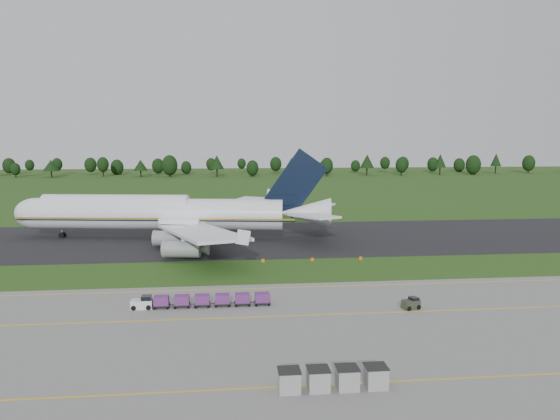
{
  "coord_description": "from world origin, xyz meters",
  "views": [
    {
      "loc": [
        -6.17,
        -82.44,
        20.38
      ],
      "look_at": [
        2.82,
        2.0,
        9.27
      ],
      "focal_mm": 35.0,
      "sensor_mm": 36.0,
      "label": 1
    }
  ],
  "objects": [
    {
      "name": "ground",
      "position": [
        0.0,
        0.0,
        0.0
      ],
      "size": [
        600.0,
        600.0,
        0.0
      ],
      "primitive_type": "plane",
      "color": "#254815",
      "rests_on": "ground"
    },
    {
      "name": "apron",
      "position": [
        0.0,
        -34.0,
        0.03
      ],
      "size": [
        300.0,
        52.0,
        0.06
      ],
      "primitive_type": "cube",
      "color": "slate",
      "rests_on": "ground"
    },
    {
      "name": "taxiway",
      "position": [
        0.0,
        28.0,
        0.04
      ],
      "size": [
        300.0,
        40.0,
        0.08
      ],
      "primitive_type": "cube",
      "color": "black",
      "rests_on": "ground"
    },
    {
      "name": "apron_markings",
      "position": [
        0.0,
        -26.98,
        0.06
      ],
      "size": [
        300.0,
        30.2,
        0.01
      ],
      "color": "yellow",
      "rests_on": "apron"
    },
    {
      "name": "tree_line",
      "position": [
        -1.85,
        218.22,
        6.37
      ],
      "size": [
        522.72,
        22.87,
        11.9
      ],
      "color": "black",
      "rests_on": "ground"
    },
    {
      "name": "aircraft",
      "position": [
        -18.08,
        29.9,
        5.29
      ],
      "size": [
        66.29,
        63.65,
        18.54
      ],
      "color": "white",
      "rests_on": "ground"
    },
    {
      "name": "baggage_train",
      "position": [
        -9.09,
        -17.37,
        0.86
      ],
      "size": [
        16.82,
        1.53,
        1.47
      ],
      "color": "silver",
      "rests_on": "apron"
    },
    {
      "name": "utility_cart",
      "position": [
        16.23,
        -20.94,
        0.6
      ],
      "size": [
        2.27,
        1.74,
        1.1
      ],
      "color": "#2D3424",
      "rests_on": "apron"
    },
    {
      "name": "uld_row",
      "position": [
        2.61,
        -40.81,
        0.97
      ],
      "size": [
        9.04,
        1.84,
        1.81
      ],
      "color": "#949494",
      "rests_on": "apron"
    },
    {
      "name": "edge_markers",
      "position": [
        8.68,
        5.89,
        0.27
      ],
      "size": [
        17.06,
        0.3,
        0.6
      ],
      "color": "orange",
      "rests_on": "ground"
    }
  ]
}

